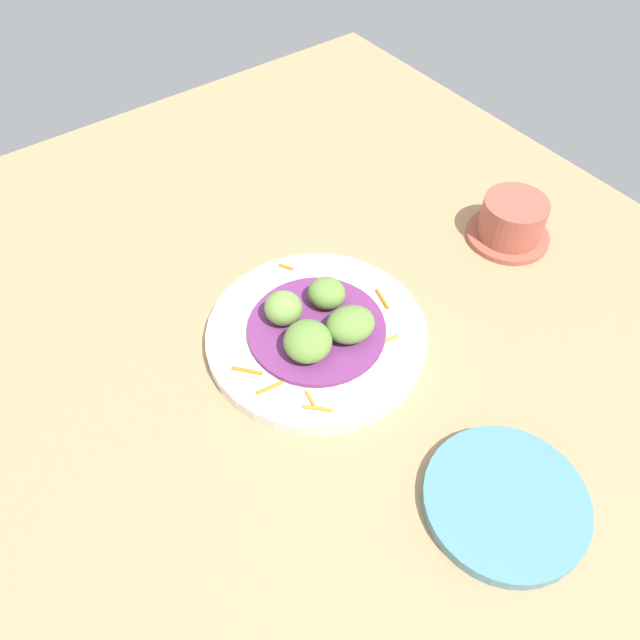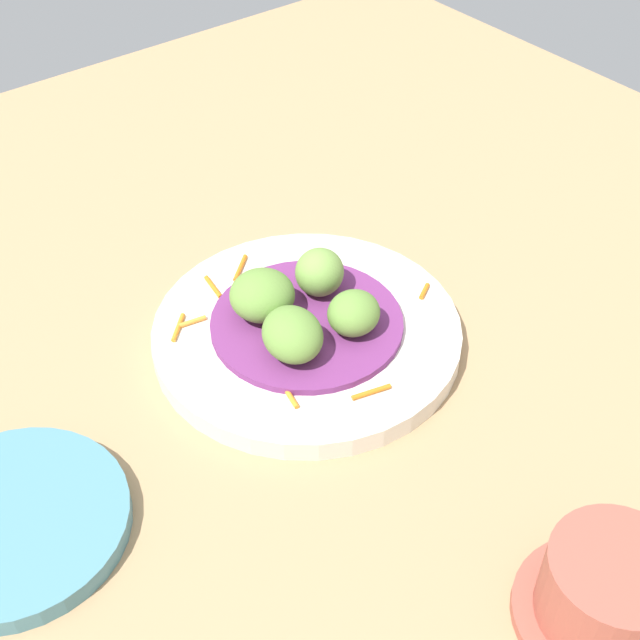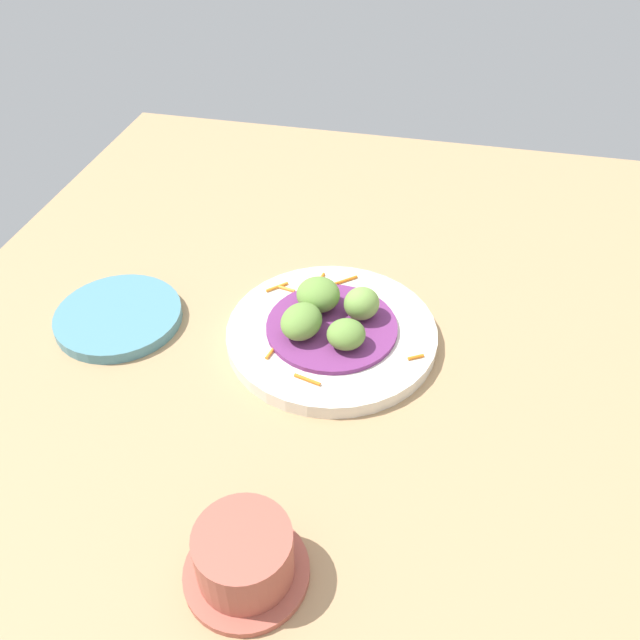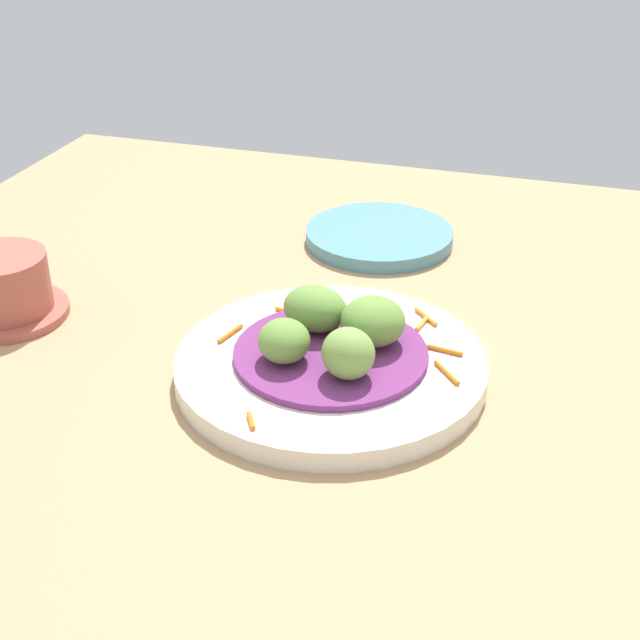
% 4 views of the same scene
% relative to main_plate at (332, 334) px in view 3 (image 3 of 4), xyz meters
% --- Properties ---
extents(table_surface, '(1.10, 1.10, 0.02)m').
position_rel_main_plate_xyz_m(table_surface, '(0.03, -0.04, -0.02)').
color(table_surface, tan).
rests_on(table_surface, ground).
extents(main_plate, '(0.26, 0.26, 0.02)m').
position_rel_main_plate_xyz_m(main_plate, '(0.00, 0.00, 0.00)').
color(main_plate, silver).
rests_on(main_plate, table_surface).
extents(cabbage_bed, '(0.16, 0.16, 0.01)m').
position_rel_main_plate_xyz_m(cabbage_bed, '(0.00, -0.00, 0.01)').
color(cabbage_bed, '#702D6B').
rests_on(cabbage_bed, main_plate).
extents(carrot_garnish, '(0.21, 0.21, 0.00)m').
position_rel_main_plate_xyz_m(carrot_garnish, '(0.02, 0.03, 0.01)').
color(carrot_garnish, orange).
rests_on(carrot_garnish, main_plate).
extents(guac_scoop_left, '(0.06, 0.06, 0.03)m').
position_rel_main_plate_xyz_m(guac_scoop_left, '(-0.03, -0.02, 0.03)').
color(guac_scoop_left, olive).
rests_on(guac_scoop_left, cabbage_bed).
extents(guac_scoop_center, '(0.06, 0.06, 0.04)m').
position_rel_main_plate_xyz_m(guac_scoop_center, '(0.02, -0.03, 0.04)').
color(guac_scoop_center, '#759E47').
rests_on(guac_scoop_center, cabbage_bed).
extents(guac_scoop_right, '(0.06, 0.06, 0.04)m').
position_rel_main_plate_xyz_m(guac_scoop_right, '(0.03, 0.02, 0.03)').
color(guac_scoop_right, olive).
rests_on(guac_scoop_right, cabbage_bed).
extents(guac_scoop_back, '(0.07, 0.06, 0.04)m').
position_rel_main_plate_xyz_m(guac_scoop_back, '(-0.02, 0.03, 0.03)').
color(guac_scoop_back, olive).
rests_on(guac_scoop_back, cabbage_bed).
extents(side_plate_small, '(0.16, 0.16, 0.01)m').
position_rel_main_plate_xyz_m(side_plate_small, '(-0.03, 0.27, -0.00)').
color(side_plate_small, teal).
rests_on(side_plate_small, table_surface).
extents(terracotta_bowl, '(0.11, 0.11, 0.06)m').
position_rel_main_plate_xyz_m(terracotta_bowl, '(-0.31, 0.01, 0.02)').
color(terracotta_bowl, '#A85142').
rests_on(terracotta_bowl, table_surface).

